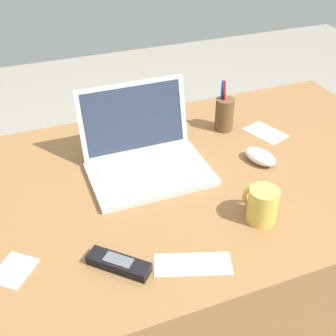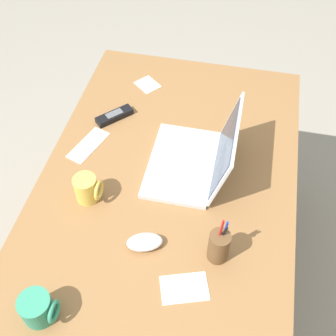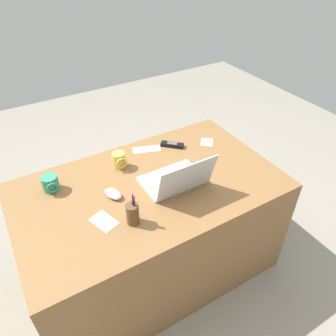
# 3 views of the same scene
# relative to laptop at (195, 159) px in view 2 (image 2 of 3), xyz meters

# --- Properties ---
(ground_plane) EXTENTS (6.00, 6.00, 0.00)m
(ground_plane) POSITION_rel_laptop_xyz_m (0.13, -0.08, -0.77)
(ground_plane) COLOR gray
(desk) EXTENTS (1.49, 0.88, 0.73)m
(desk) POSITION_rel_laptop_xyz_m (0.13, -0.08, -0.41)
(desk) COLOR olive
(desk) RESTS_ON ground
(laptop) EXTENTS (0.35, 0.29, 0.23)m
(laptop) POSITION_rel_laptop_xyz_m (0.00, 0.00, 0.00)
(laptop) COLOR silver
(laptop) RESTS_ON desk
(computer_mouse) EXTENTS (0.09, 0.12, 0.04)m
(computer_mouse) POSITION_rel_laptop_xyz_m (0.34, -0.10, -0.03)
(computer_mouse) COLOR white
(computer_mouse) RESTS_ON desk
(coffee_mug_white) EXTENTS (0.09, 0.10, 0.09)m
(coffee_mug_white) POSITION_rel_laptop_xyz_m (0.61, -0.32, -0.00)
(coffee_mug_white) COLOR #338C6B
(coffee_mug_white) RESTS_ON desk
(coffee_mug_tall) EXTENTS (0.08, 0.09, 0.10)m
(coffee_mug_tall) POSITION_rel_laptop_xyz_m (0.20, -0.32, 0.00)
(coffee_mug_tall) COLOR #E0BC4C
(coffee_mug_tall) RESTS_ON desk
(cordless_phone) EXTENTS (0.14, 0.14, 0.03)m
(cordless_phone) POSITION_rel_laptop_xyz_m (-0.18, -0.35, -0.03)
(cordless_phone) COLOR black
(cordless_phone) RESTS_ON desk
(pen_holder) EXTENTS (0.06, 0.06, 0.18)m
(pen_holder) POSITION_rel_laptop_xyz_m (0.33, 0.13, 0.01)
(pen_holder) COLOR brown
(pen_holder) RESTS_ON desk
(paper_note_near_laptop) EXTENTS (0.13, 0.16, 0.00)m
(paper_note_near_laptop) POSITION_rel_laptop_xyz_m (0.45, 0.05, -0.05)
(paper_note_near_laptop) COLOR white
(paper_note_near_laptop) RESTS_ON desk
(paper_note_left) EXTENTS (0.12, 0.12, 0.00)m
(paper_note_left) POSITION_rel_laptop_xyz_m (-0.41, -0.27, -0.05)
(paper_note_left) COLOR white
(paper_note_left) RESTS_ON desk
(paper_note_right) EXTENTS (0.19, 0.12, 0.00)m
(paper_note_right) POSITION_rel_laptop_xyz_m (-0.02, -0.41, -0.05)
(paper_note_right) COLOR white
(paper_note_right) RESTS_ON desk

